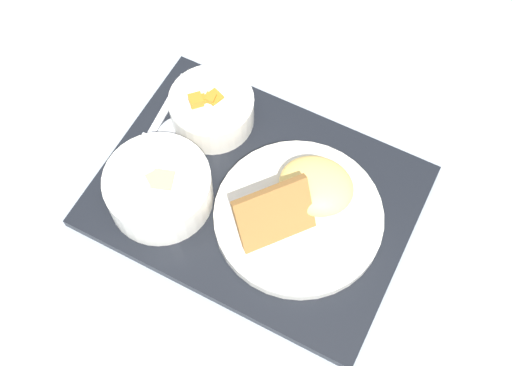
# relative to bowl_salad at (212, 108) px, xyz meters

# --- Properties ---
(ground_plane) EXTENTS (4.00, 4.00, 0.00)m
(ground_plane) POSITION_rel_bowl_salad_xyz_m (0.11, -0.06, -0.04)
(ground_plane) COLOR #99A3AD
(serving_tray) EXTENTS (0.43, 0.34, 0.01)m
(serving_tray) POSITION_rel_bowl_salad_xyz_m (0.11, -0.06, -0.04)
(serving_tray) COLOR black
(serving_tray) RESTS_ON ground_plane
(bowl_salad) EXTENTS (0.12, 0.12, 0.06)m
(bowl_salad) POSITION_rel_bowl_salad_xyz_m (0.00, 0.00, 0.00)
(bowl_salad) COLOR silver
(bowl_salad) RESTS_ON serving_tray
(bowl_soup) EXTENTS (0.14, 0.14, 0.06)m
(bowl_soup) POSITION_rel_bowl_salad_xyz_m (0.02, -0.14, 0.00)
(bowl_soup) COLOR silver
(bowl_soup) RESTS_ON serving_tray
(plate_main) EXTENTS (0.22, 0.22, 0.09)m
(plate_main) POSITION_rel_bowl_salad_xyz_m (0.18, -0.06, -0.01)
(plate_main) COLOR silver
(plate_main) RESTS_ON serving_tray
(knife) EXTENTS (0.05, 0.18, 0.01)m
(knife) POSITION_rel_bowl_salad_xyz_m (-0.05, -0.09, -0.02)
(knife) COLOR silver
(knife) RESTS_ON serving_tray
(spoon) EXTENTS (0.03, 0.15, 0.01)m
(spoon) POSITION_rel_bowl_salad_xyz_m (-0.03, -0.07, -0.02)
(spoon) COLOR silver
(spoon) RESTS_ON serving_tray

